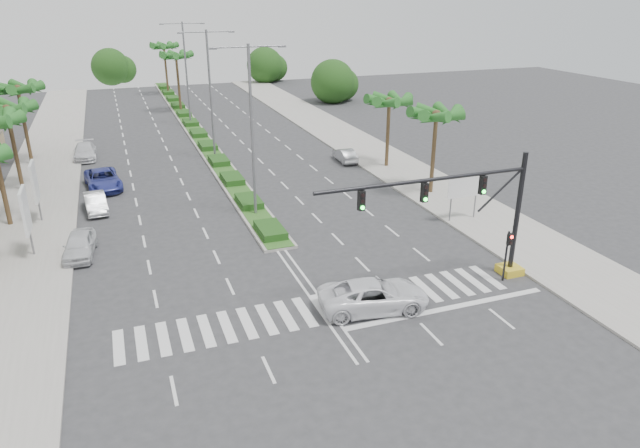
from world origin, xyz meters
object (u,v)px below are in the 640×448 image
(car_parked_b, at_px, (96,203))
(car_crossing, at_px, (374,295))
(car_parked_d, at_px, (85,151))
(car_right, at_px, (345,155))
(car_parked_c, at_px, (103,179))
(car_parked_a, at_px, (80,245))

(car_parked_b, bearing_deg, car_crossing, -61.47)
(car_parked_b, xyz_separation_m, car_parked_d, (-0.93, 15.73, 0.05))
(car_right, bearing_deg, car_parked_b, 17.36)
(car_parked_b, distance_m, car_right, 23.24)
(car_parked_c, bearing_deg, car_parked_d, 91.88)
(car_crossing, relative_size, car_right, 1.45)
(car_parked_b, relative_size, car_parked_d, 0.82)
(car_parked_b, xyz_separation_m, car_right, (22.45, 6.01, -0.04))
(car_parked_d, bearing_deg, car_parked_a, -89.72)
(car_right, bearing_deg, car_parked_a, 33.09)
(car_parked_d, height_order, car_right, car_parked_d)
(car_parked_a, xyz_separation_m, car_right, (23.38, 13.89, -0.09))
(car_parked_d, relative_size, car_right, 1.28)
(car_parked_c, height_order, car_crossing, car_crossing)
(car_parked_a, distance_m, car_parked_d, 23.62)
(car_parked_b, xyz_separation_m, car_parked_c, (0.60, 5.42, 0.10))
(car_parked_b, bearing_deg, car_parked_c, 78.56)
(car_crossing, xyz_separation_m, car_right, (9.17, 25.92, -0.14))
(car_parked_a, bearing_deg, car_crossing, -34.15)
(car_parked_a, relative_size, car_parked_d, 0.86)
(car_parked_b, bearing_deg, car_parked_a, -101.91)
(car_parked_b, xyz_separation_m, car_crossing, (13.28, -19.91, 0.11))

